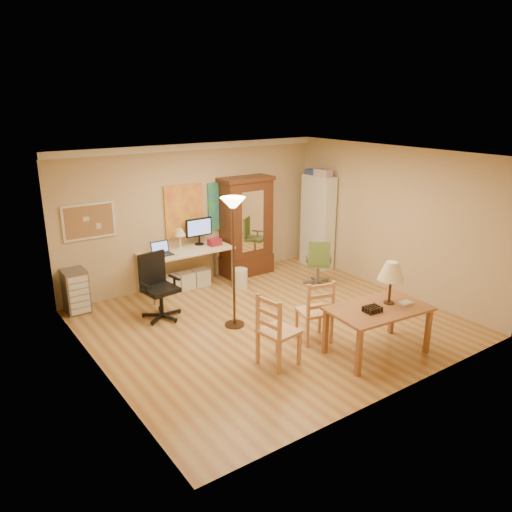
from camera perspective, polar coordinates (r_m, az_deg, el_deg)
floor at (r=8.21m, az=1.75°, el=-7.66°), size 5.50×5.50×0.00m
crown_molding at (r=9.54m, az=-7.14°, el=12.31°), size 5.50×0.08×0.12m
corkboard at (r=8.97m, az=-18.54°, el=3.80°), size 0.90×0.04×0.62m
art_panel_left at (r=9.62m, az=-8.22°, el=5.13°), size 0.80×0.04×1.00m
art_panel_right at (r=10.05m, az=-3.62°, el=5.81°), size 0.75×0.04×0.95m
dining_table at (r=7.24m, az=14.34°, el=-4.57°), size 1.48×0.97×1.32m
ladder_chair_back at (r=7.51m, az=6.79°, el=-6.43°), size 0.55×0.54×0.99m
ladder_chair_left at (r=6.82m, az=2.40°, el=-8.72°), size 0.52×0.54×1.03m
torchiere_lamp at (r=7.56m, az=-2.63°, el=3.62°), size 0.38×0.38×2.09m
computer_desk at (r=9.55m, az=-7.90°, el=-1.00°), size 1.74×0.76×1.31m
office_chair_black at (r=8.45m, az=-10.91°, el=-5.07°), size 0.67×0.67×1.09m
office_chair_green at (r=9.81m, az=7.11°, el=-1.90°), size 0.59×0.59×0.92m
drawer_cart at (r=9.02m, az=-19.90°, el=-3.79°), size 0.37×0.45×0.75m
armoire at (r=10.18m, az=-1.12°, el=2.67°), size 1.09×0.52×2.01m
bookshelf at (r=10.73m, az=7.06°, el=3.89°), size 0.30×0.79×1.97m
wastebin at (r=9.62m, az=-1.86°, el=-2.56°), size 0.30×0.30×0.37m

